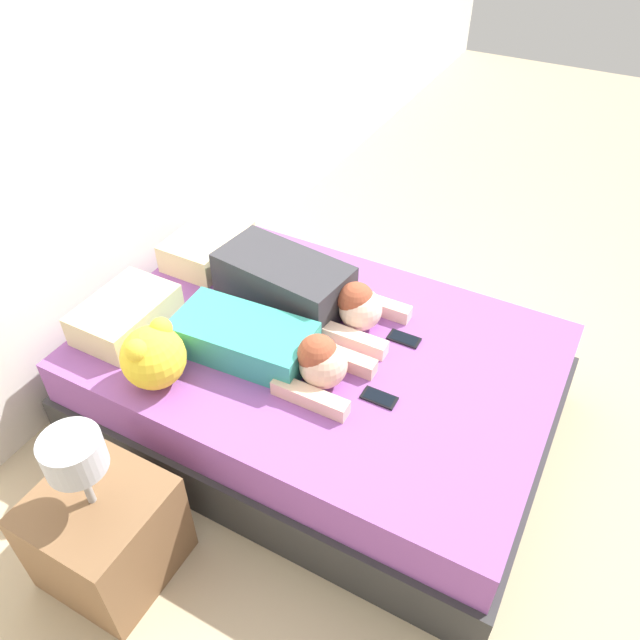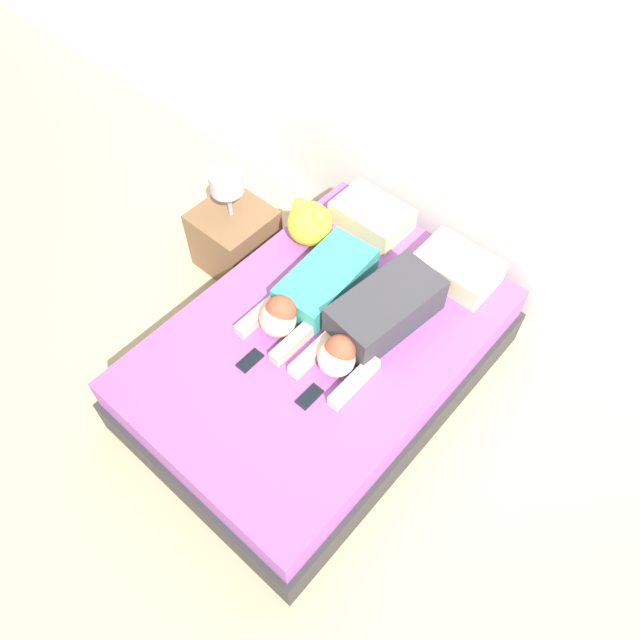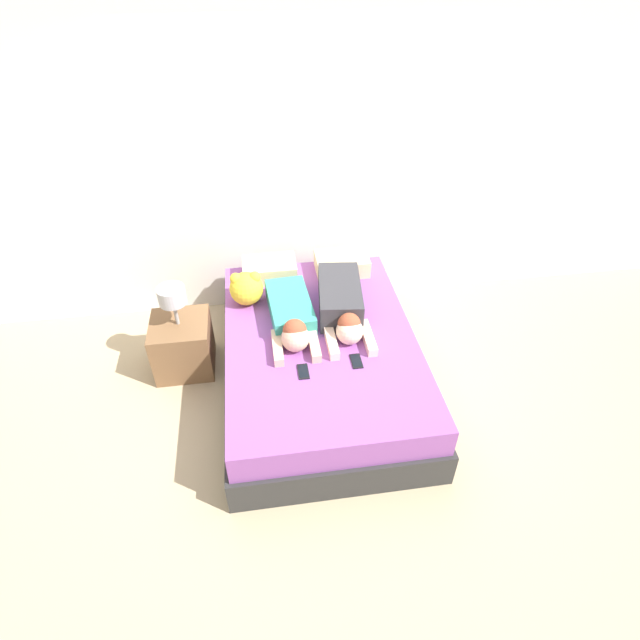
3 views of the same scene
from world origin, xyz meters
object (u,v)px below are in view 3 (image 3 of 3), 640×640
object	(u,v)px
bed	(320,360)
plush_toy	(246,288)
person_left	(292,317)
cell_phone_right	(356,361)
pillow_head_left	(270,269)
nightstand	(182,342)
pillow_head_right	(342,264)
person_right	(342,305)
cell_phone_left	(303,372)

from	to	relation	value
bed	plush_toy	xyz separation A→B (m)	(-0.53, 0.51, 0.41)
person_left	cell_phone_right	xyz separation A→B (m)	(0.42, -0.47, -0.08)
plush_toy	pillow_head_left	bearing A→B (deg)	59.57
pillow_head_left	nightstand	world-z (taller)	nightstand
nightstand	cell_phone_right	bearing A→B (deg)	-27.67
bed	pillow_head_right	distance (m)	0.98
bed	person_left	xyz separation A→B (m)	(-0.20, 0.14, 0.35)
bed	nightstand	bearing A→B (deg)	161.78
person_left	cell_phone_right	world-z (taller)	person_left
person_right	cell_phone_left	xyz separation A→B (m)	(-0.38, -0.59, -0.11)
person_left	plush_toy	world-z (taller)	plush_toy
cell_phone_left	cell_phone_right	size ratio (longest dim) A/B	1.00
person_left	cell_phone_right	bearing A→B (deg)	-48.17
person_left	cell_phone_left	xyz separation A→B (m)	(0.03, -0.52, -0.08)
pillow_head_left	person_right	size ratio (longest dim) A/B	0.49
person_left	cell_phone_left	world-z (taller)	person_left
cell_phone_left	person_left	bearing A→B (deg)	92.86
pillow_head_left	person_right	xyz separation A→B (m)	(0.53, -0.65, 0.04)
pillow_head_right	person_right	bearing A→B (deg)	-100.20
bed	cell_phone_right	xyz separation A→B (m)	(0.22, -0.33, 0.27)
bed	cell_phone_right	world-z (taller)	cell_phone_right
pillow_head_left	person_right	world-z (taller)	person_right
cell_phone_left	nightstand	xyz separation A→B (m)	(-0.93, 0.74, -0.25)
pillow_head_left	person_left	size ratio (longest dim) A/B	0.51
cell_phone_right	plush_toy	size ratio (longest dim) A/B	0.52
pillow_head_left	pillow_head_right	bearing A→B (deg)	0.00
cell_phone_right	bed	bearing A→B (deg)	123.40
bed	person_right	size ratio (longest dim) A/B	2.26
pillow_head_left	cell_phone_right	distance (m)	1.31
bed	cell_phone_left	bearing A→B (deg)	-114.85
plush_toy	nightstand	bearing A→B (deg)	-165.63
person_right	cell_phone_left	bearing A→B (deg)	-123.00
pillow_head_left	nightstand	xyz separation A→B (m)	(-0.78, -0.50, -0.32)
pillow_head_left	person_left	xyz separation A→B (m)	(0.12, -0.72, 0.01)
pillow_head_left	person_left	world-z (taller)	person_left
pillow_head_right	cell_phone_left	xyz separation A→B (m)	(-0.50, -1.24, -0.07)
person_right	cell_phone_right	size ratio (longest dim) A/B	6.40
cell_phone_left	plush_toy	xyz separation A→B (m)	(-0.36, 0.89, 0.14)
person_right	bed	bearing A→B (deg)	-134.57
pillow_head_left	nightstand	distance (m)	0.98
cell_phone_left	plush_toy	size ratio (longest dim) A/B	0.52
plush_toy	cell_phone_right	bearing A→B (deg)	-48.13
pillow_head_right	person_left	xyz separation A→B (m)	(-0.53, -0.72, 0.01)
pillow_head_right	cell_phone_right	world-z (taller)	pillow_head_right
bed	cell_phone_right	distance (m)	0.47
pillow_head_right	person_left	size ratio (longest dim) A/B	0.51
cell_phone_left	nightstand	size ratio (longest dim) A/B	0.18
cell_phone_left	plush_toy	world-z (taller)	plush_toy
bed	plush_toy	size ratio (longest dim) A/B	7.46
cell_phone_right	person_left	bearing A→B (deg)	131.83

